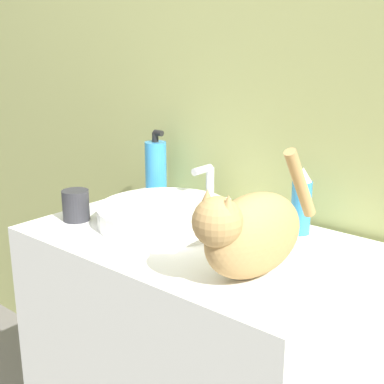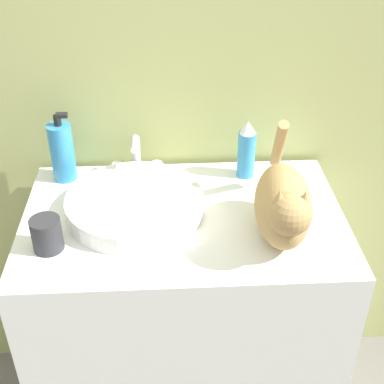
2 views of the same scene
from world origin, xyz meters
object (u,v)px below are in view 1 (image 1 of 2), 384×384
(soap_bottle, at_px, (156,168))
(cup, at_px, (76,205))
(cat, at_px, (250,232))
(spray_bottle, at_px, (301,202))

(soap_bottle, bearing_deg, cup, -89.26)
(cat, xyz_separation_m, cup, (-0.56, -0.01, -0.06))
(soap_bottle, bearing_deg, cat, -28.60)
(cat, relative_size, spray_bottle, 2.21)
(cup, bearing_deg, spray_bottle, 30.60)
(cat, distance_m, spray_bottle, 0.30)
(cat, bearing_deg, soap_bottle, -113.13)
(cup, bearing_deg, soap_bottle, 90.74)
(cat, bearing_deg, cup, -83.55)
(cat, distance_m, soap_bottle, 0.65)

